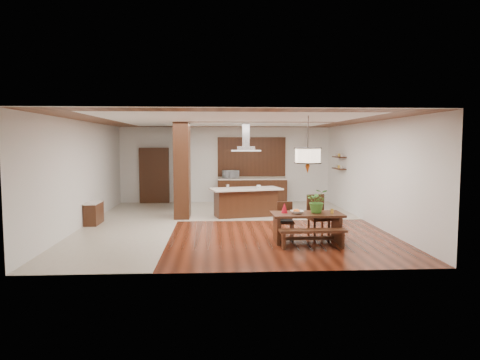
{
  "coord_description": "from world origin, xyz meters",
  "views": [
    {
      "loc": [
        -0.38,
        -11.89,
        2.29
      ],
      "look_at": [
        0.3,
        0.0,
        1.25
      ],
      "focal_mm": 32.0,
      "sensor_mm": 36.0,
      "label": 1
    }
  ],
  "objects": [
    {
      "name": "rear_counter",
      "position": [
        1.0,
        4.2,
        0.48
      ],
      "size": [
        2.6,
        0.62,
        0.95
      ],
      "color": "black",
      "rests_on": "ground"
    },
    {
      "name": "pendant_lantern",
      "position": [
        1.71,
        -2.27,
        2.25
      ],
      "size": [
        0.64,
        0.64,
        1.31
      ],
      "primitive_type": null,
      "color": "beige",
      "rests_on": "room_shell"
    },
    {
      "name": "kitchen_window",
      "position": [
        1.0,
        4.46,
        1.75
      ],
      "size": [
        2.6,
        0.08,
        1.5
      ],
      "primitive_type": "cube",
      "color": "#A76D32",
      "rests_on": "room_shell"
    },
    {
      "name": "dining_table",
      "position": [
        1.71,
        -2.27,
        0.5
      ],
      "size": [
        1.63,
        0.83,
        0.68
      ],
      "rotation": [
        0.0,
        0.0,
        0.01
      ],
      "color": "black",
      "rests_on": "ground"
    },
    {
      "name": "partition_pier",
      "position": [
        -1.4,
        1.2,
        1.45
      ],
      "size": [
        0.45,
        1.0,
        2.9
      ],
      "primitive_type": "cube",
      "color": "black",
      "rests_on": "ground"
    },
    {
      "name": "dining_chair_right",
      "position": [
        2.11,
        -1.77,
        0.51
      ],
      "size": [
        0.53,
        0.53,
        1.02
      ],
      "primitive_type": null,
      "rotation": [
        0.0,
        0.0,
        0.19
      ],
      "color": "black",
      "rests_on": "ground"
    },
    {
      "name": "microwave",
      "position": [
        0.18,
        4.16,
        1.1
      ],
      "size": [
        0.66,
        0.57,
        0.31
      ],
      "primitive_type": "imported",
      "rotation": [
        0.0,
        0.0,
        0.43
      ],
      "color": "silver",
      "rests_on": "rear_counter"
    },
    {
      "name": "shelf_upper",
      "position": [
        3.87,
        2.6,
        1.8
      ],
      "size": [
        0.26,
        0.9,
        0.04
      ],
      "primitive_type": "cube",
      "color": "black",
      "rests_on": "room_shell"
    },
    {
      "name": "room_shell",
      "position": [
        0.0,
        0.0,
        2.06
      ],
      "size": [
        9.0,
        9.04,
        2.92
      ],
      "color": "#39140A",
      "rests_on": "ground"
    },
    {
      "name": "gold_ornament",
      "position": [
        2.29,
        -2.32,
        0.73
      ],
      "size": [
        0.08,
        0.08,
        0.1
      ],
      "primitive_type": "cylinder",
      "rotation": [
        0.0,
        0.0,
        -0.13
      ],
      "color": "gold",
      "rests_on": "dining_table"
    },
    {
      "name": "kitchen_island",
      "position": [
        0.55,
        1.26,
        0.46
      ],
      "size": [
        2.31,
        1.4,
        0.89
      ],
      "rotation": [
        0.0,
        0.0,
        0.23
      ],
      "color": "black",
      "rests_on": "ground"
    },
    {
      "name": "range_hood",
      "position": [
        0.55,
        1.26,
        2.46
      ],
      "size": [
        0.9,
        0.55,
        0.87
      ],
      "primitive_type": null,
      "color": "silver",
      "rests_on": "room_shell"
    },
    {
      "name": "tile_kitchen",
      "position": [
        1.25,
        2.5,
        0.01
      ],
      "size": [
        5.5,
        4.0,
        0.01
      ],
      "primitive_type": "cube",
      "color": "#C0B5A0",
      "rests_on": "ground"
    },
    {
      "name": "partition_stub",
      "position": [
        -1.4,
        3.3,
        1.45
      ],
      "size": [
        0.18,
        2.4,
        2.9
      ],
      "primitive_type": "cube",
      "color": "silver",
      "rests_on": "ground"
    },
    {
      "name": "fruit_bowl",
      "position": [
        1.47,
        -2.35,
        0.71
      ],
      "size": [
        0.3,
        0.3,
        0.07
      ],
      "primitive_type": "imported",
      "rotation": [
        0.0,
        0.0,
        0.03
      ],
      "color": "beige",
      "rests_on": "dining_table"
    },
    {
      "name": "napkin_cone",
      "position": [
        1.2,
        -2.22,
        0.79
      ],
      "size": [
        0.16,
        0.16,
        0.24
      ],
      "primitive_type": "cone",
      "rotation": [
        0.0,
        0.0,
        -0.04
      ],
      "color": "#AD0C1C",
      "rests_on": "dining_table"
    },
    {
      "name": "dining_bench",
      "position": [
        1.72,
        -2.85,
        0.21
      ],
      "size": [
        1.47,
        0.34,
        0.41
      ],
      "primitive_type": null,
      "rotation": [
        0.0,
        0.0,
        0.01
      ],
      "color": "black",
      "rests_on": "ground"
    },
    {
      "name": "tile_hallway",
      "position": [
        -2.75,
        0.0,
        0.01
      ],
      "size": [
        2.5,
        9.0,
        0.01
      ],
      "primitive_type": "cube",
      "color": "#C0B5A0",
      "rests_on": "ground"
    },
    {
      "name": "hallway_doorway",
      "position": [
        -2.7,
        4.4,
        1.05
      ],
      "size": [
        1.1,
        0.2,
        2.1
      ],
      "primitive_type": "cube",
      "color": "black",
      "rests_on": "ground"
    },
    {
      "name": "hallway_console",
      "position": [
        -3.81,
        0.2,
        0.32
      ],
      "size": [
        0.37,
        0.88,
        0.63
      ],
      "primitive_type": "cube",
      "color": "black",
      "rests_on": "ground"
    },
    {
      "name": "island_cup",
      "position": [
        0.95,
        1.19,
        0.94
      ],
      "size": [
        0.15,
        0.15,
        0.1
      ],
      "primitive_type": "imported",
      "rotation": [
        0.0,
        0.0,
        -0.24
      ],
      "color": "silver",
      "rests_on": "kitchen_island"
    },
    {
      "name": "foliage_plant",
      "position": [
        1.96,
        -2.25,
        0.95
      ],
      "size": [
        0.57,
        0.51,
        0.56
      ],
      "primitive_type": "imported",
      "rotation": [
        0.0,
        0.0,
        -0.17
      ],
      "color": "#3C7C29",
      "rests_on": "dining_table"
    },
    {
      "name": "soffit_band",
      "position": [
        0.0,
        0.0,
        2.88
      ],
      "size": [
        8.0,
        9.0,
        0.02
      ],
      "primitive_type": "cube",
      "color": "#432210",
      "rests_on": "room_shell"
    },
    {
      "name": "shelf_lower",
      "position": [
        3.87,
        2.6,
        1.4
      ],
      "size": [
        0.26,
        0.9,
        0.04
      ],
      "primitive_type": "cube",
      "color": "black",
      "rests_on": "room_shell"
    },
    {
      "name": "dining_chair_left",
      "position": [
        1.3,
        -1.78,
        0.43
      ],
      "size": [
        0.39,
        0.39,
        0.86
      ],
      "primitive_type": null,
      "rotation": [
        0.0,
        0.0,
        -0.02
      ],
      "color": "black",
      "rests_on": "ground"
    }
  ]
}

